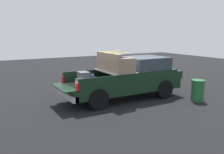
{
  "coord_description": "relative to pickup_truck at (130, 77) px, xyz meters",
  "views": [
    {
      "loc": [
        -5.88,
        -9.29,
        3.09
      ],
      "look_at": [
        -0.6,
        0.0,
        1.1
      ],
      "focal_mm": 38.34,
      "sensor_mm": 36.0,
      "label": 1
    }
  ],
  "objects": [
    {
      "name": "ground_plane",
      "position": [
        -0.38,
        -0.0,
        -0.99
      ],
      "size": [
        40.0,
        40.0,
        0.0
      ],
      "primitive_type": "plane",
      "color": "black"
    },
    {
      "name": "pickup_truck",
      "position": [
        0.0,
        0.0,
        0.0
      ],
      "size": [
        6.05,
        2.06,
        2.23
      ],
      "color": "black",
      "rests_on": "ground_plane"
    },
    {
      "name": "trash_can",
      "position": [
        2.37,
        -2.02,
        -0.5
      ],
      "size": [
        0.6,
        0.6,
        0.98
      ],
      "color": "#1E592D",
      "rests_on": "ground_plane"
    }
  ]
}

